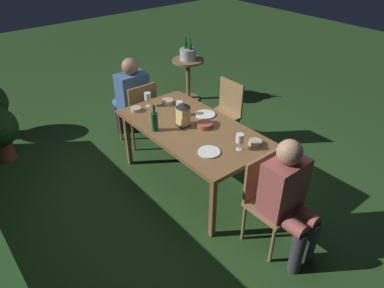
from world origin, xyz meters
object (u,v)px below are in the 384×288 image
bowl_dip (255,142)px  wine_glass_c (180,106)px  lantern_centerpiece (183,113)px  bowl_bread (136,109)px  green_bottle_on_table (155,121)px  bowl_olives (167,102)px  side_table (188,73)px  plate_b (205,114)px  person_in_blue (130,95)px  person_in_rust (288,196)px  chair_side_left_b (224,111)px  dining_table (192,131)px  bowl_salad (205,125)px  chair_head_near (268,197)px  wine_glass_a (148,97)px  wine_glass_b (240,139)px  ice_bucket (188,53)px  chair_head_far (139,111)px  plate_a (209,152)px

bowl_dip → wine_glass_c: bearing=12.4°
lantern_centerpiece → bowl_bread: (0.60, 0.21, -0.13)m
green_bottle_on_table → bowl_olives: size_ratio=2.07×
bowl_olives → side_table: (1.15, -1.23, -0.31)m
green_bottle_on_table → plate_b: green_bottle_on_table is taller
person_in_blue → person_in_rust: size_ratio=1.00×
wine_glass_c → bowl_bread: (0.40, 0.32, -0.10)m
plate_b → chair_side_left_b: bearing=-64.3°
bowl_olives → dining_table: bearing=169.2°
dining_table → bowl_salad: bearing=-134.2°
chair_head_near → person_in_blue: bearing=0.0°
bowl_salad → wine_glass_a: bearing=13.6°
wine_glass_b → plate_b: wine_glass_b is taller
green_bottle_on_table → ice_bucket: 2.30m
chair_head_far → chair_head_near: same height
plate_b → bowl_dip: (-0.76, 0.02, 0.02)m
wine_glass_a → chair_side_left_b: bearing=-108.9°
chair_head_far → chair_head_near: bearing=180.0°
lantern_centerpiece → bowl_salad: size_ratio=1.59×
chair_side_left_b → ice_bucket: 1.50m
green_bottle_on_table → bowl_dip: green_bottle_on_table is taller
bowl_salad → side_table: 2.24m
chair_head_near → wine_glass_c: bearing=-2.2°
lantern_centerpiece → wine_glass_c: (0.20, -0.11, -0.03)m
wine_glass_b → bowl_olives: wine_glass_b is taller
green_bottle_on_table → plate_a: green_bottle_on_table is taller
wine_glass_c → chair_side_left_b: bearing=-83.2°
chair_head_near → bowl_olives: (1.68, -0.11, 0.28)m
bowl_bread → side_table: bowl_bread is taller
person_in_rust → plate_b: bearing=-11.4°
lantern_centerpiece → bowl_dip: lantern_centerpiece is taller
dining_table → lantern_centerpiece: 0.23m
wine_glass_a → chair_head_near: bearing=-176.9°
wine_glass_b → dining_table: bearing=6.6°
dining_table → wine_glass_b: size_ratio=9.83×
bowl_olives → side_table: bowl_olives is taller
person_in_blue → wine_glass_c: bearing=-177.0°
wine_glass_c → bowl_dip: 0.96m
chair_head_far → ice_bucket: ice_bucket is taller
plate_a → bowl_bread: (1.16, 0.09, 0.01)m
dining_table → wine_glass_c: (0.28, -0.05, 0.17)m
bowl_salad → bowl_dip: bowl_salad is taller
side_table → lantern_centerpiece: bearing=140.0°
person_in_rust → wine_glass_b: (0.66, -0.07, 0.21)m
lantern_centerpiece → dining_table: bearing=-143.7°
person_in_blue → bowl_olives: bearing=-170.4°
person_in_rust → bowl_dip: bearing=-22.6°
wine_glass_a → bowl_dip: wine_glass_a is taller
wine_glass_a → side_table: size_ratio=0.24×
dining_table → bowl_bread: size_ratio=13.77×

